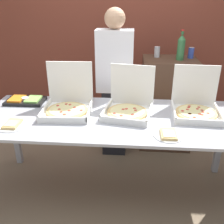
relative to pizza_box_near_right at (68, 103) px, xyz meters
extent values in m
plane|color=#847056|center=(0.42, -0.10, -0.91)|extent=(16.00, 16.00, 0.00)
cube|color=brown|center=(0.42, 1.60, 0.49)|extent=(10.00, 0.06, 2.80)
cube|color=#A8AAB2|center=(0.42, -0.10, -0.09)|extent=(2.35, 0.92, 0.02)
cube|color=#A8AAB2|center=(-0.71, 0.31, -0.50)|extent=(0.06, 0.06, 0.80)
cube|color=#A8AAB2|center=(1.54, 0.31, -0.50)|extent=(0.06, 0.06, 0.80)
cube|color=white|center=(0.00, -0.05, -0.07)|extent=(0.44, 0.44, 0.02)
cube|color=white|center=(0.01, -0.26, -0.04)|extent=(0.43, 0.03, 0.04)
cube|color=white|center=(-0.20, -0.06, -0.04)|extent=(0.03, 0.43, 0.04)
cube|color=white|center=(0.21, -0.05, -0.04)|extent=(0.03, 0.43, 0.04)
cube|color=white|center=(-0.01, 0.17, 0.15)|extent=(0.43, 0.03, 0.41)
cylinder|color=#DBB26B|center=(0.00, -0.05, -0.05)|extent=(0.38, 0.38, 0.02)
cylinder|color=beige|center=(0.00, -0.05, -0.04)|extent=(0.32, 0.32, 0.00)
cylinder|color=#C13D2D|center=(0.14, -0.07, -0.03)|extent=(0.03, 0.03, 0.00)
cylinder|color=#C13D2D|center=(0.06, -0.01, -0.03)|extent=(0.03, 0.03, 0.00)
cylinder|color=#C13D2D|center=(0.01, 0.05, -0.03)|extent=(0.03, 0.03, 0.00)
cylinder|color=#C13D2D|center=(-0.03, 0.06, -0.03)|extent=(0.03, 0.03, 0.00)
cylinder|color=#C13D2D|center=(-0.10, 0.02, -0.03)|extent=(0.03, 0.03, 0.00)
cylinder|color=#C13D2D|center=(-0.07, -0.06, -0.03)|extent=(0.03, 0.03, 0.00)
cylinder|color=#C13D2D|center=(-0.04, -0.12, -0.03)|extent=(0.03, 0.03, 0.00)
cylinder|color=#C13D2D|center=(0.01, -0.17, -0.03)|extent=(0.03, 0.03, 0.00)
cylinder|color=#C13D2D|center=(0.03, -0.09, -0.03)|extent=(0.03, 0.03, 0.00)
cube|color=white|center=(0.55, -0.05, -0.07)|extent=(0.47, 0.47, 0.02)
cube|color=white|center=(0.52, -0.24, -0.04)|extent=(0.41, 0.09, 0.04)
cube|color=white|center=(0.36, -0.01, -0.04)|extent=(0.09, 0.41, 0.04)
cube|color=white|center=(0.74, -0.08, -0.04)|extent=(0.09, 0.41, 0.04)
cube|color=white|center=(0.59, 0.16, 0.14)|extent=(0.41, 0.09, 0.39)
cylinder|color=#DBB26B|center=(0.55, -0.05, -0.05)|extent=(0.36, 0.36, 0.02)
cylinder|color=beige|center=(0.55, -0.05, -0.04)|extent=(0.31, 0.31, 0.00)
cylinder|color=#C13D2D|center=(0.62, -0.03, -0.03)|extent=(0.03, 0.03, 0.00)
cylinder|color=#C13D2D|center=(0.61, 0.01, -0.03)|extent=(0.03, 0.03, 0.00)
cylinder|color=#C13D2D|center=(0.54, -0.01, -0.03)|extent=(0.03, 0.03, 0.00)
cylinder|color=#C13D2D|center=(0.51, -0.02, -0.03)|extent=(0.03, 0.03, 0.00)
cylinder|color=#C13D2D|center=(0.44, -0.11, -0.03)|extent=(0.03, 0.03, 0.00)
cylinder|color=#C13D2D|center=(0.50, -0.16, -0.03)|extent=(0.03, 0.03, 0.00)
cylinder|color=#C13D2D|center=(0.60, -0.12, -0.03)|extent=(0.03, 0.03, 0.00)
cube|color=white|center=(1.16, -0.02, -0.07)|extent=(0.43, 0.43, 0.02)
cube|color=white|center=(1.15, -0.21, -0.04)|extent=(0.41, 0.04, 0.04)
cube|color=white|center=(0.97, -0.01, -0.04)|extent=(0.04, 0.41, 0.04)
cube|color=white|center=(1.36, -0.03, -0.04)|extent=(0.04, 0.41, 0.04)
cube|color=white|center=(1.17, 0.20, 0.14)|extent=(0.41, 0.04, 0.39)
cylinder|color=#DBB26B|center=(1.16, -0.02, -0.05)|extent=(0.36, 0.36, 0.02)
cylinder|color=beige|center=(1.16, -0.02, -0.04)|extent=(0.31, 0.31, 0.00)
cylinder|color=#C13D2D|center=(1.22, -0.03, -0.03)|extent=(0.03, 0.03, 0.00)
cylinder|color=#C13D2D|center=(1.22, 0.01, -0.03)|extent=(0.03, 0.03, 0.00)
cylinder|color=#C13D2D|center=(1.21, 0.08, -0.03)|extent=(0.03, 0.03, 0.00)
cylinder|color=#C13D2D|center=(1.18, 0.04, -0.03)|extent=(0.03, 0.03, 0.00)
cylinder|color=#C13D2D|center=(1.12, 0.10, -0.03)|extent=(0.03, 0.03, 0.00)
cylinder|color=#C13D2D|center=(1.11, 0.07, -0.03)|extent=(0.03, 0.03, 0.00)
cylinder|color=#C13D2D|center=(1.09, 0.02, -0.03)|extent=(0.03, 0.03, 0.00)
cylinder|color=#C13D2D|center=(1.04, -0.01, -0.03)|extent=(0.03, 0.03, 0.00)
cylinder|color=#C13D2D|center=(1.10, -0.07, -0.03)|extent=(0.03, 0.03, 0.00)
cylinder|color=#C13D2D|center=(1.10, -0.07, -0.03)|extent=(0.03, 0.03, 0.00)
cylinder|color=#C13D2D|center=(1.12, -0.14, -0.03)|extent=(0.03, 0.03, 0.00)
cylinder|color=#C13D2D|center=(1.18, -0.07, -0.03)|extent=(0.03, 0.03, 0.00)
cylinder|color=#C13D2D|center=(1.20, -0.08, -0.03)|extent=(0.03, 0.03, 0.00)
cylinder|color=#C13D2D|center=(1.26, -0.05, -0.03)|extent=(0.03, 0.03, 0.00)
cylinder|color=white|center=(0.88, -0.40, -0.07)|extent=(0.23, 0.23, 0.01)
cube|color=#DBB26B|center=(0.88, -0.40, -0.06)|extent=(0.12, 0.17, 0.02)
cube|color=beige|center=(0.88, -0.41, -0.05)|extent=(0.09, 0.12, 0.01)
cylinder|color=white|center=(-0.39, -0.33, -0.07)|extent=(0.25, 0.25, 0.01)
cube|color=#DBB26B|center=(-0.39, -0.33, -0.06)|extent=(0.12, 0.17, 0.02)
cube|color=beige|center=(-0.39, -0.34, -0.05)|extent=(0.09, 0.12, 0.01)
cube|color=black|center=(-0.48, 0.17, -0.06)|extent=(0.37, 0.23, 0.03)
cube|color=orange|center=(-0.56, 0.17, -0.04)|extent=(0.13, 0.18, 0.02)
cube|color=#8CC65B|center=(-0.39, 0.17, -0.04)|extent=(0.13, 0.18, 0.02)
cylinder|color=white|center=(-0.48, 0.17, -0.03)|extent=(0.07, 0.07, 0.02)
cube|color=#4C3323|center=(1.02, 0.89, -0.34)|extent=(0.63, 0.49, 1.13)
cylinder|color=#2D6638|center=(1.12, 0.85, 0.34)|extent=(0.08, 0.08, 0.23)
cone|color=#2D6638|center=(1.12, 0.85, 0.48)|extent=(0.08, 0.08, 0.06)
cylinder|color=#2D6638|center=(1.12, 0.85, 0.53)|extent=(0.03, 0.03, 0.04)
cylinder|color=red|center=(1.12, 0.85, 0.55)|extent=(0.03, 0.03, 0.01)
cylinder|color=silver|center=(0.87, 0.97, 0.28)|extent=(0.07, 0.07, 0.12)
cylinder|color=silver|center=(0.87, 0.97, 0.35)|extent=(0.06, 0.06, 0.00)
cylinder|color=#334CB2|center=(1.26, 0.95, 0.28)|extent=(0.07, 0.07, 0.12)
cylinder|color=silver|center=(1.26, 0.95, 0.35)|extent=(0.06, 0.06, 0.00)
cube|color=black|center=(0.39, 0.63, -0.50)|extent=(0.28, 0.20, 0.82)
cube|color=white|center=(0.39, 0.63, 0.25)|extent=(0.40, 0.22, 0.67)
sphere|color=tan|center=(0.39, 0.63, 0.69)|extent=(0.22, 0.22, 0.22)
camera|label=1|loc=(0.58, -2.18, 0.93)|focal=42.00mm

